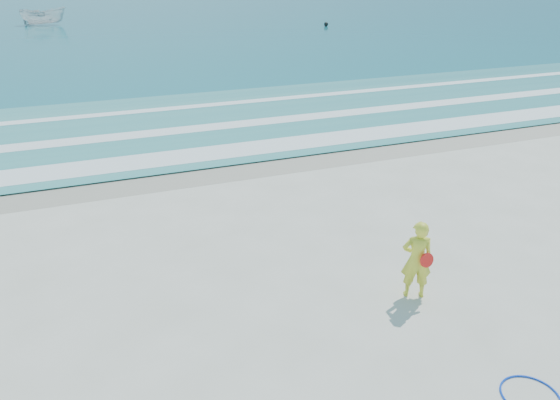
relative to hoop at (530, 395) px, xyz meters
name	(u,v)px	position (x,y,z in m)	size (l,w,h in m)	color
ground	(379,350)	(-1.49, 1.66, -0.01)	(400.00, 400.00, 0.00)	silver
wet_sand	(224,167)	(-1.49, 10.66, -0.01)	(400.00, 2.40, 0.00)	#B2A893
shallow	(187,124)	(-1.49, 15.66, 0.03)	(400.00, 10.00, 0.01)	#59B7AD
foam_near	(212,153)	(-1.49, 11.96, 0.04)	(400.00, 1.40, 0.01)	white
foam_mid	(192,129)	(-1.49, 14.86, 0.04)	(400.00, 0.90, 0.01)	white
foam_far	(174,108)	(-1.49, 18.16, 0.04)	(400.00, 0.60, 0.01)	white
hoop	(530,395)	(0.00, 0.00, 0.00)	(0.83, 0.83, 0.03)	#0B39C6
boat	(43,16)	(-6.68, 54.89, 0.83)	(1.57, 4.16, 1.61)	white
buoy	(326,24)	(17.96, 43.89, 0.22)	(0.39, 0.39, 0.39)	black
woman	(417,259)	(-0.09, 2.79, 0.74)	(0.65, 0.56, 1.52)	yellow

